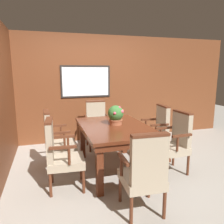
% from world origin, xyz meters
% --- Properties ---
extents(ground_plane, '(14.00, 14.00, 0.00)m').
position_xyz_m(ground_plane, '(0.00, 0.00, 0.00)').
color(ground_plane, '#A39E93').
extents(wall_back, '(7.20, 0.08, 2.45)m').
position_xyz_m(wall_back, '(-0.00, 1.82, 1.23)').
color(wall_back, brown).
rests_on(wall_back, ground_plane).
extents(dining_table, '(1.06, 1.57, 0.76)m').
position_xyz_m(dining_table, '(0.04, 0.05, 0.66)').
color(dining_table, '#562614').
rests_on(dining_table, ground_plane).
extents(chair_left_far, '(0.51, 0.52, 1.00)m').
position_xyz_m(chair_left_far, '(-0.89, 0.39, 0.52)').
color(chair_left_far, '#562B19').
rests_on(chair_left_far, ground_plane).
extents(chair_left_near, '(0.53, 0.53, 1.00)m').
position_xyz_m(chair_left_near, '(-0.86, -0.30, 0.52)').
color(chair_left_near, '#562B19').
rests_on(chair_left_near, ground_plane).
extents(chair_head_far, '(0.52, 0.52, 1.00)m').
position_xyz_m(chair_head_far, '(0.02, 1.25, 0.52)').
color(chair_head_far, '#562B19').
rests_on(chair_head_far, ground_plane).
extents(chair_right_near, '(0.51, 0.52, 1.00)m').
position_xyz_m(chair_right_near, '(0.95, -0.29, 0.52)').
color(chair_right_near, '#562B19').
rests_on(chair_right_near, ground_plane).
extents(chair_head_near, '(0.52, 0.52, 1.00)m').
position_xyz_m(chair_head_near, '(0.01, -1.15, 0.52)').
color(chair_head_near, '#562B19').
rests_on(chair_head_near, ground_plane).
extents(chair_right_far, '(0.52, 0.52, 1.00)m').
position_xyz_m(chair_right_far, '(0.98, 0.38, 0.52)').
color(chair_right_far, '#562B19').
rests_on(chair_right_far, ground_plane).
extents(potted_plant, '(0.27, 0.26, 0.32)m').
position_xyz_m(potted_plant, '(0.08, 0.13, 0.92)').
color(potted_plant, '#9E5638').
rests_on(potted_plant, dining_table).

